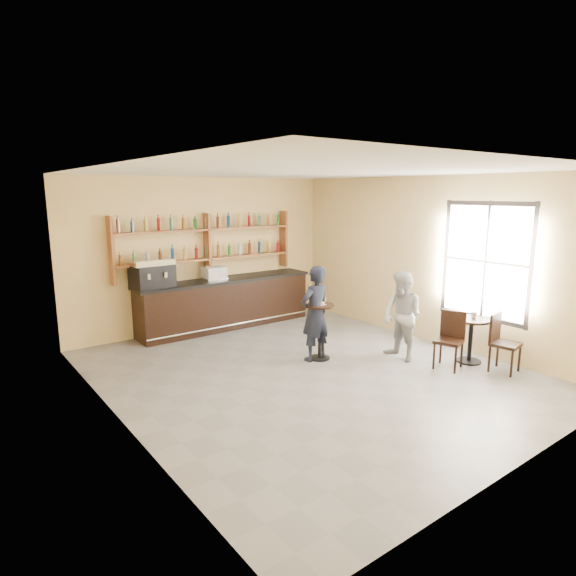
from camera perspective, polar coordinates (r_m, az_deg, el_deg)
floor at (r=7.98m, az=2.34°, el=-9.91°), size 7.00×7.00×0.00m
ceiling at (r=7.45m, az=2.54°, el=13.70°), size 7.00×7.00×0.00m
wall_back at (r=10.47m, az=-9.83°, el=4.06°), size 7.00×0.00×7.00m
wall_front at (r=5.39m, az=26.80°, el=-3.73°), size 7.00×0.00×7.00m
wall_left at (r=6.14m, az=-19.77°, el=-1.46°), size 0.00×7.00×7.00m
wall_right at (r=9.72m, az=16.27°, el=3.23°), size 0.00×7.00×7.00m
window_pane at (r=9.04m, az=22.36°, el=2.90°), size 0.00×2.00×2.00m
window_frame at (r=9.04m, az=22.34°, el=2.90°), size 0.04×1.70×2.10m
shelf_unit at (r=10.33m, az=-9.54°, el=5.15°), size 4.00×0.26×1.40m
liquor_bottles at (r=10.31m, az=-9.57°, el=6.09°), size 3.68×0.10×1.00m
bar_counter at (r=10.48m, az=-7.35°, el=-1.77°), size 3.96×0.77×1.07m
espresso_machine at (r=9.65m, az=-15.80°, el=1.69°), size 0.83×0.59×0.55m
pastry_case at (r=10.23m, az=-8.75°, el=1.72°), size 0.52×0.44×0.28m
pedestal_table at (r=8.45m, az=3.80°, el=-5.21°), size 0.49×0.49×0.98m
napkin at (r=8.32m, az=3.84°, el=-1.96°), size 0.17×0.17×0.00m
donut at (r=8.31m, az=3.94°, el=-1.80°), size 0.16×0.16×0.05m
cup_pedestal at (r=8.47m, az=4.13°, el=-1.39°), size 0.17×0.17×0.10m
man_main at (r=8.31m, az=3.24°, el=-3.03°), size 0.64×0.44×1.66m
cafe_table at (r=8.86m, az=20.79°, el=-5.83°), size 0.75×0.75×0.78m
cup_cafe at (r=8.79m, az=21.17°, el=-3.02°), size 0.12×0.12×0.10m
chair_west at (r=8.42m, az=18.52°, el=-5.94°), size 0.52×0.52×0.95m
chair_south at (r=8.60m, az=24.39°, el=-6.02°), size 0.48×0.48×0.95m
patron_second at (r=8.56m, az=13.40°, el=-3.28°), size 0.66×0.81×1.56m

